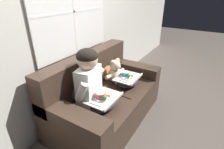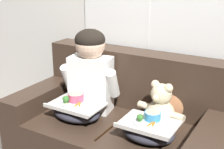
{
  "view_description": "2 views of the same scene",
  "coord_description": "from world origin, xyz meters",
  "px_view_note": "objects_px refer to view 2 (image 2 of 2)",
  "views": [
    {
      "loc": [
        -1.69,
        -1.08,
        1.68
      ],
      "look_at": [
        0.03,
        -0.03,
        0.69
      ],
      "focal_mm": 28.0,
      "sensor_mm": 36.0,
      "label": 1
    },
    {
      "loc": [
        1.04,
        -1.88,
        1.56
      ],
      "look_at": [
        -0.11,
        0.09,
        0.77
      ],
      "focal_mm": 50.0,
      "sensor_mm": 36.0,
      "label": 2
    }
  ],
  "objects_px": {
    "lap_tray_child": "(76,110)",
    "couch": "(123,130)",
    "teddy_bear": "(160,109)",
    "lap_tray_teddy": "(149,130)",
    "child_figure": "(91,67)",
    "throw_pillow_behind_teddy": "(170,97)",
    "throw_pillow_behind_child": "(103,83)"
  },
  "relations": [
    {
      "from": "throw_pillow_behind_teddy",
      "to": "child_figure",
      "type": "height_order",
      "value": "child_figure"
    },
    {
      "from": "couch",
      "to": "throw_pillow_behind_child",
      "type": "xyz_separation_m",
      "value": [
        -0.3,
        0.2,
        0.28
      ]
    },
    {
      "from": "throw_pillow_behind_teddy",
      "to": "child_figure",
      "type": "xyz_separation_m",
      "value": [
        -0.61,
        -0.19,
        0.2
      ]
    },
    {
      "from": "teddy_bear",
      "to": "lap_tray_teddy",
      "type": "xyz_separation_m",
      "value": [
        0.0,
        -0.2,
        -0.08
      ]
    },
    {
      "from": "couch",
      "to": "child_figure",
      "type": "relative_size",
      "value": 2.45
    },
    {
      "from": "teddy_bear",
      "to": "lap_tray_child",
      "type": "relative_size",
      "value": 0.94
    },
    {
      "from": "throw_pillow_behind_child",
      "to": "child_figure",
      "type": "relative_size",
      "value": 0.55
    },
    {
      "from": "lap_tray_teddy",
      "to": "couch",
      "type": "bearing_deg",
      "value": 147.39
    },
    {
      "from": "throw_pillow_behind_teddy",
      "to": "couch",
      "type": "bearing_deg",
      "value": -147.12
    },
    {
      "from": "couch",
      "to": "teddy_bear",
      "type": "bearing_deg",
      "value": 1.3
    },
    {
      "from": "throw_pillow_behind_child",
      "to": "teddy_bear",
      "type": "relative_size",
      "value": 0.96
    },
    {
      "from": "throw_pillow_behind_child",
      "to": "throw_pillow_behind_teddy",
      "type": "xyz_separation_m",
      "value": [
        0.61,
        0.0,
        0.0
      ]
    },
    {
      "from": "teddy_bear",
      "to": "lap_tray_child",
      "type": "bearing_deg",
      "value": -161.66
    },
    {
      "from": "throw_pillow_behind_child",
      "to": "lap_tray_teddy",
      "type": "xyz_separation_m",
      "value": [
        0.61,
        -0.39,
        -0.1
      ]
    },
    {
      "from": "couch",
      "to": "teddy_bear",
      "type": "xyz_separation_m",
      "value": [
        0.3,
        0.01,
        0.26
      ]
    },
    {
      "from": "lap_tray_child",
      "to": "teddy_bear",
      "type": "bearing_deg",
      "value": 18.34
    },
    {
      "from": "couch",
      "to": "teddy_bear",
      "type": "distance_m",
      "value": 0.4
    },
    {
      "from": "throw_pillow_behind_teddy",
      "to": "lap_tray_child",
      "type": "height_order",
      "value": "throw_pillow_behind_teddy"
    },
    {
      "from": "lap_tray_child",
      "to": "couch",
      "type": "bearing_deg",
      "value": 32.51
    },
    {
      "from": "child_figure",
      "to": "teddy_bear",
      "type": "relative_size",
      "value": 1.76
    },
    {
      "from": "couch",
      "to": "lap_tray_child",
      "type": "distance_m",
      "value": 0.41
    },
    {
      "from": "throw_pillow_behind_child",
      "to": "throw_pillow_behind_teddy",
      "type": "bearing_deg",
      "value": 0.0
    },
    {
      "from": "teddy_bear",
      "to": "throw_pillow_behind_teddy",
      "type": "bearing_deg",
      "value": 89.73
    },
    {
      "from": "throw_pillow_behind_child",
      "to": "throw_pillow_behind_teddy",
      "type": "distance_m",
      "value": 0.61
    },
    {
      "from": "child_figure",
      "to": "lap_tray_teddy",
      "type": "bearing_deg",
      "value": -18.64
    },
    {
      "from": "child_figure",
      "to": "lap_tray_teddy",
      "type": "relative_size",
      "value": 1.75
    },
    {
      "from": "lap_tray_child",
      "to": "lap_tray_teddy",
      "type": "relative_size",
      "value": 1.06
    },
    {
      "from": "teddy_bear",
      "to": "lap_tray_teddy",
      "type": "height_order",
      "value": "teddy_bear"
    },
    {
      "from": "child_figure",
      "to": "lap_tray_child",
      "type": "xyz_separation_m",
      "value": [
        -0.0,
        -0.21,
        -0.3
      ]
    },
    {
      "from": "child_figure",
      "to": "lap_tray_child",
      "type": "distance_m",
      "value": 0.36
    },
    {
      "from": "couch",
      "to": "lap_tray_teddy",
      "type": "distance_m",
      "value": 0.4
    },
    {
      "from": "throw_pillow_behind_teddy",
      "to": "lap_tray_child",
      "type": "distance_m",
      "value": 0.73
    }
  ]
}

